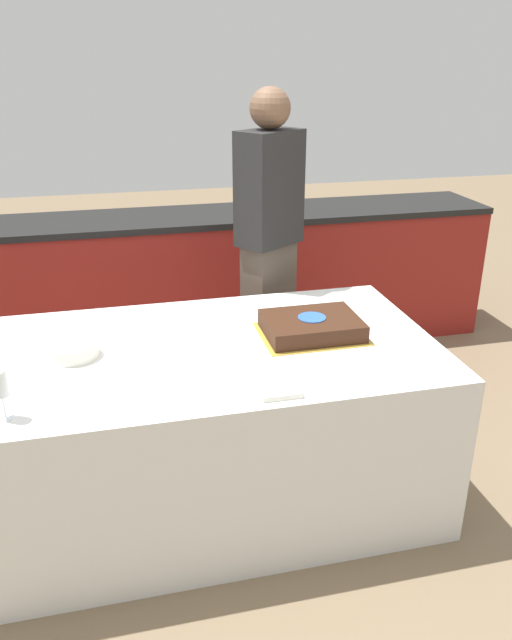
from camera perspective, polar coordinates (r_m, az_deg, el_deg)
The scene contains 9 objects.
ground_plane at distance 2.99m, azimuth -4.86°, elevation -15.62°, with size 14.00×14.00×0.00m, color #7A664C.
back_counter at distance 4.18m, azimuth -8.50°, elevation 3.24°, with size 4.40×0.58×0.92m.
dining_table at distance 2.77m, azimuth -5.12°, elevation -9.56°, with size 2.00×1.08×0.75m.
cake at distance 2.69m, azimuth 5.10°, elevation -0.56°, with size 0.44×0.35×0.08m.
plate_stack at distance 2.59m, azimuth -16.34°, elevation -2.66°, with size 0.19×0.19×0.06m.
wine_glass at distance 2.20m, azimuth -22.37°, elevation -5.53°, with size 0.06×0.06×0.18m.
side_plate_near_cake at distance 2.95m, azimuth 2.37°, elevation 0.96°, with size 0.20×0.20×0.00m.
utensil_pile at distance 2.24m, azimuth 2.19°, elevation -6.53°, with size 0.15×0.10×0.02m.
person_cutting_cake at distance 3.32m, azimuth 1.18°, elevation 6.34°, with size 0.38×0.35×1.73m.
Camera 1 is at (-0.30, -2.31, 1.87)m, focal length 35.00 mm.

